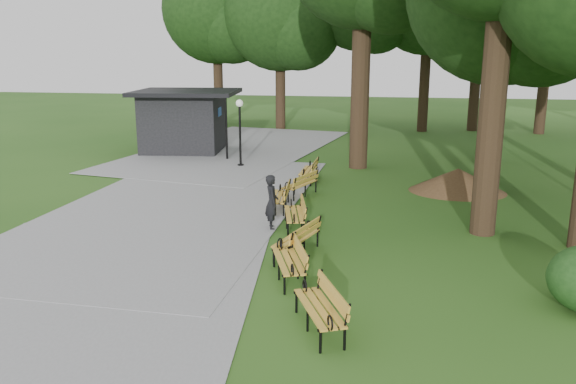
% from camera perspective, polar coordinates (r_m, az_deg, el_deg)
% --- Properties ---
extents(ground, '(100.00, 100.00, 0.00)m').
position_cam_1_polar(ground, '(16.20, -1.22, -4.55)').
color(ground, '#244E16').
rests_on(ground, ground).
extents(path, '(12.00, 38.00, 0.06)m').
position_cam_1_polar(path, '(20.03, -10.88, -1.10)').
color(path, gray).
rests_on(path, ground).
extents(person, '(0.56, 0.68, 1.62)m').
position_cam_1_polar(person, '(16.78, -1.59, -1.01)').
color(person, black).
rests_on(person, ground).
extents(kiosk, '(5.41, 4.83, 3.12)m').
position_cam_1_polar(kiosk, '(30.14, -10.28, 6.87)').
color(kiosk, black).
rests_on(kiosk, ground).
extents(lamp_post, '(0.32, 0.32, 2.98)m').
position_cam_1_polar(lamp_post, '(25.79, -4.76, 7.23)').
color(lamp_post, black).
rests_on(lamp_post, ground).
extents(dirt_mound, '(2.94, 2.94, 0.87)m').
position_cam_1_polar(dirt_mound, '(22.21, 16.33, 1.13)').
color(dirt_mound, '#47301C').
rests_on(dirt_mound, ground).
extents(bench_0, '(1.35, 2.00, 0.88)m').
position_cam_1_polar(bench_0, '(10.99, 3.07, -11.33)').
color(bench_0, gold).
rests_on(bench_0, ground).
extents(bench_1, '(1.22, 2.00, 0.88)m').
position_cam_1_polar(bench_1, '(13.24, 0.05, -6.81)').
color(bench_1, gold).
rests_on(bench_1, ground).
extents(bench_2, '(1.17, 2.00, 0.88)m').
position_cam_1_polar(bench_2, '(14.78, 0.84, -4.57)').
color(bench_2, gold).
rests_on(bench_2, ground).
extents(bench_3, '(1.03, 1.99, 0.88)m').
position_cam_1_polar(bench_3, '(16.89, 0.62, -2.20)').
color(bench_3, gold).
rests_on(bench_3, ground).
extents(bench_4, '(0.79, 1.95, 0.88)m').
position_cam_1_polar(bench_4, '(18.86, -0.88, -0.48)').
color(bench_4, gold).
rests_on(bench_4, ground).
extents(bench_5, '(1.27, 2.00, 0.88)m').
position_cam_1_polar(bench_5, '(20.62, 1.16, 0.76)').
color(bench_5, gold).
rests_on(bench_5, ground).
extents(bench_6, '(0.67, 1.91, 0.88)m').
position_cam_1_polar(bench_6, '(22.98, 2.00, 2.12)').
color(bench_6, gold).
rests_on(bench_6, ground).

